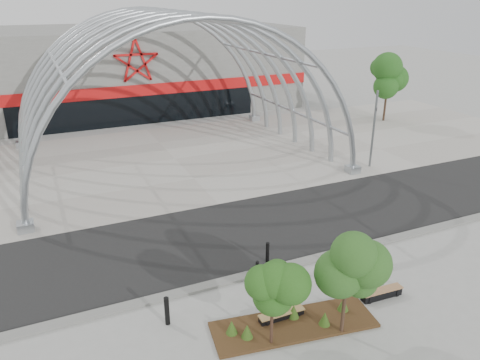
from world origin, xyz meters
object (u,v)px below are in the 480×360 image
Objects in this scene: street_tree_0 at (273,286)px; bench_0 at (281,316)px; signal_pole at (374,128)px; street_tree_1 at (348,265)px; bollard_2 at (267,252)px; bench_1 at (382,294)px.

bench_0 is (0.94, 0.99, -2.21)m from street_tree_0.
signal_pole is 1.58× the size of street_tree_0.
street_tree_1 reaches higher than bollard_2.
signal_pole is at bearing 33.67° from bollard_2.
bollard_2 is (2.31, 4.76, -1.91)m from street_tree_0.
street_tree_1 is (-11.84, -13.29, 0.04)m from signal_pole.
bollard_2 is (-12.07, -8.04, -2.27)m from signal_pole.
street_tree_1 is 3.89m from bench_1.
bollard_2 is (-0.23, 5.25, -2.31)m from street_tree_1.
street_tree_1 is at bearing -131.71° from signal_pole.
street_tree_0 is at bearing -133.53° from bench_0.
bench_1 is at bearing -126.93° from signal_pole.
street_tree_0 is 5.68m from bench_1.
signal_pole is at bearing 41.32° from bench_0.
bollard_2 is at bearing 92.47° from street_tree_1.
street_tree_0 is 2.61m from street_tree_1.
bench_1 is (-9.18, -12.21, -2.57)m from signal_pole.
street_tree_0 is at bearing -138.32° from signal_pole.
bench_0 is 4.28m from bench_1.
street_tree_0 is 3.43× the size of bollard_2.
bench_1 is (5.20, 0.59, -2.21)m from street_tree_0.
street_tree_1 is (2.54, -0.49, 0.41)m from street_tree_0.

